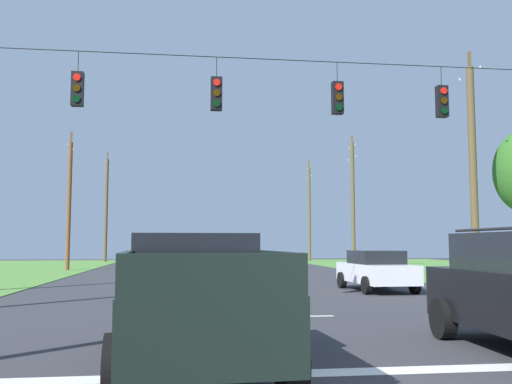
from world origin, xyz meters
TOP-DOWN VIEW (x-y plane):
  - stop_bar_stripe at (0.00, 2.69)m, footprint 16.09×0.45m
  - lane_dash_0 at (0.00, 8.69)m, footprint 2.50×0.15m
  - lane_dash_1 at (0.00, 15.32)m, footprint 2.50×0.15m
  - lane_dash_2 at (0.00, 23.23)m, footprint 2.50×0.15m
  - overhead_signal_span at (0.01, 10.51)m, footprint 18.42×0.31m
  - pickup_truck at (-2.32, 3.38)m, footprint 2.49×5.49m
  - distant_car_crossing_white at (4.82, 15.66)m, footprint 2.11×4.35m
  - utility_pole_mid_right at (9.87, 17.44)m, footprint 0.32×1.85m
  - utility_pole_far_right at (9.86, 34.60)m, footprint 0.28×1.88m
  - utility_pole_near_left at (10.15, 50.10)m, footprint 0.28×1.92m
  - utility_pole_distant_right at (-9.96, 33.56)m, footprint 0.26×1.92m
  - utility_pole_distant_left at (-9.79, 50.89)m, footprint 0.31×1.83m

SIDE VIEW (x-z plane):
  - stop_bar_stripe at x=0.00m, z-range 0.00..0.01m
  - lane_dash_0 at x=0.00m, z-range 0.00..0.01m
  - lane_dash_1 at x=0.00m, z-range 0.00..0.01m
  - lane_dash_2 at x=0.00m, z-range 0.00..0.01m
  - distant_car_crossing_white at x=4.82m, z-range 0.03..1.55m
  - pickup_truck at x=-2.32m, z-range -0.01..1.94m
  - overhead_signal_span at x=0.01m, z-range 0.42..8.07m
  - utility_pole_distant_right at x=-9.96m, z-range -0.16..9.12m
  - utility_pole_mid_right at x=9.87m, z-range -0.21..9.94m
  - utility_pole_far_right at x=9.86m, z-range 0.04..9.75m
  - utility_pole_near_left at x=10.15m, z-range 0.00..10.26m
  - utility_pole_distant_left at x=-9.79m, z-range -0.08..10.57m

